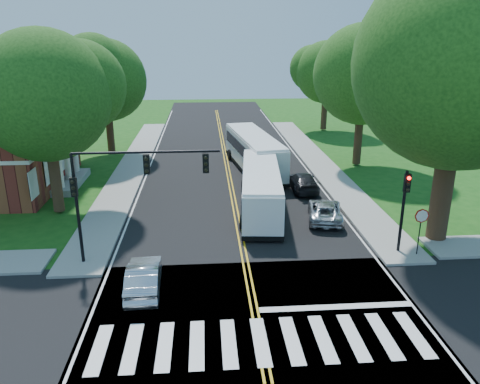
{
  "coord_description": "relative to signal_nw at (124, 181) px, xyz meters",
  "views": [
    {
      "loc": [
        -1.92,
        -15.37,
        11.03
      ],
      "look_at": [
        0.04,
        10.18,
        2.4
      ],
      "focal_mm": 35.0,
      "sensor_mm": 36.0,
      "label": 1
    }
  ],
  "objects": [
    {
      "name": "tree_east_mid",
      "position": [
        17.36,
        17.57,
        3.48
      ],
      "size": [
        8.4,
        8.4,
        11.93
      ],
      "color": "#342014",
      "rests_on": "ground"
    },
    {
      "name": "stop_bar",
      "position": [
        9.36,
        -4.83,
        -4.36
      ],
      "size": [
        6.6,
        0.4,
        0.01
      ],
      "primitive_type": "cube",
      "color": "silver",
      "rests_on": "road"
    },
    {
      "name": "dark_sedan",
      "position": [
        11.17,
        10.93,
        -3.71
      ],
      "size": [
        1.92,
        4.55,
        1.31
      ],
      "primitive_type": "imported",
      "rotation": [
        0.0,
        0.0,
        3.12
      ],
      "color": "black",
      "rests_on": "road"
    },
    {
      "name": "tree_west_near",
      "position": [
        -5.64,
        7.57,
        3.15
      ],
      "size": [
        8.0,
        8.0,
        11.4
      ],
      "color": "#342014",
      "rests_on": "ground"
    },
    {
      "name": "tree_east_far",
      "position": [
        18.36,
        33.57,
        2.48
      ],
      "size": [
        7.2,
        7.2,
        10.34
      ],
      "color": "#342014",
      "rests_on": "ground"
    },
    {
      "name": "suv",
      "position": [
        11.32,
        4.99,
        -3.76
      ],
      "size": [
        2.83,
        4.68,
        1.22
      ],
      "primitive_type": "imported",
      "rotation": [
        0.0,
        0.0,
        2.94
      ],
      "color": "#B7BBBF",
      "rests_on": "road"
    },
    {
      "name": "edge_line_w",
      "position": [
        -0.94,
        15.57,
        -4.36
      ],
      "size": [
        0.12,
        70.0,
        0.01
      ],
      "primitive_type": "cube",
      "color": "silver",
      "rests_on": "road"
    },
    {
      "name": "cross_road",
      "position": [
        5.86,
        -6.43,
        -4.37
      ],
      "size": [
        60.0,
        12.0,
        0.01
      ],
      "primitive_type": "cube",
      "color": "black",
      "rests_on": "ground"
    },
    {
      "name": "ground",
      "position": [
        5.86,
        -6.43,
        -4.38
      ],
      "size": [
        140.0,
        140.0,
        0.0
      ],
      "primitive_type": "plane",
      "color": "#154C13",
      "rests_on": "ground"
    },
    {
      "name": "road",
      "position": [
        5.86,
        11.57,
        -4.37
      ],
      "size": [
        14.0,
        96.0,
        0.01
      ],
      "primitive_type": "cube",
      "color": "black",
      "rests_on": "ground"
    },
    {
      "name": "signal_nw",
      "position": [
        0.0,
        0.0,
        0.0
      ],
      "size": [
        7.15,
        0.46,
        5.66
      ],
      "color": "black",
      "rests_on": "ground"
    },
    {
      "name": "center_line",
      "position": [
        5.86,
        15.57,
        -4.36
      ],
      "size": [
        0.36,
        70.0,
        0.01
      ],
      "primitive_type": "cube",
      "color": "gold",
      "rests_on": "road"
    },
    {
      "name": "signal_ne",
      "position": [
        14.06,
        0.01,
        -1.41
      ],
      "size": [
        0.3,
        0.46,
        4.4
      ],
      "color": "black",
      "rests_on": "ground"
    },
    {
      "name": "crosswalk",
      "position": [
        5.86,
        -6.93,
        -4.36
      ],
      "size": [
        12.6,
        3.0,
        0.01
      ],
      "primitive_type": "cube",
      "color": "silver",
      "rests_on": "road"
    },
    {
      "name": "stop_sign",
      "position": [
        14.86,
        -0.45,
        -2.35
      ],
      "size": [
        0.76,
        0.08,
        2.53
      ],
      "color": "black",
      "rests_on": "ground"
    },
    {
      "name": "sidewalk_ne",
      "position": [
        14.16,
        18.57,
        -4.3
      ],
      "size": [
        2.6,
        40.0,
        0.15
      ],
      "primitive_type": "cube",
      "color": "gray",
      "rests_on": "ground"
    },
    {
      "name": "tree_ne_big",
      "position": [
        16.86,
        1.57,
        5.24
      ],
      "size": [
        10.8,
        10.8,
        14.91
      ],
      "color": "#342014",
      "rests_on": "ground"
    },
    {
      "name": "bus_follow",
      "position": [
        8.07,
        16.68,
        -2.75
      ],
      "size": [
        4.24,
        12.12,
        3.07
      ],
      "rotation": [
        0.0,
        0.0,
        3.28
      ],
      "color": "white",
      "rests_on": "road"
    },
    {
      "name": "hatchback",
      "position": [
        1.04,
        -2.82,
        -3.69
      ],
      "size": [
        1.6,
        4.15,
        1.35
      ],
      "primitive_type": "imported",
      "rotation": [
        0.0,
        0.0,
        3.19
      ],
      "color": "#B6B9BE",
      "rests_on": "road"
    },
    {
      "name": "tree_west_far",
      "position": [
        -5.14,
        23.57,
        2.62
      ],
      "size": [
        7.6,
        7.6,
        10.67
      ],
      "color": "#342014",
      "rests_on": "ground"
    },
    {
      "name": "edge_line_e",
      "position": [
        12.66,
        15.57,
        -4.36
      ],
      "size": [
        0.12,
        70.0,
        0.01
      ],
      "primitive_type": "cube",
      "color": "silver",
      "rests_on": "road"
    },
    {
      "name": "bus_lead",
      "position": [
        7.53,
        7.14,
        -2.87
      ],
      "size": [
        3.42,
        11.12,
        2.83
      ],
      "rotation": [
        0.0,
        0.0,
        3.05
      ],
      "color": "white",
      "rests_on": "road"
    },
    {
      "name": "sidewalk_nw",
      "position": [
        -2.44,
        18.57,
        -4.3
      ],
      "size": [
        2.6,
        40.0,
        0.15
      ],
      "primitive_type": "cube",
      "color": "gray",
      "rests_on": "ground"
    }
  ]
}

